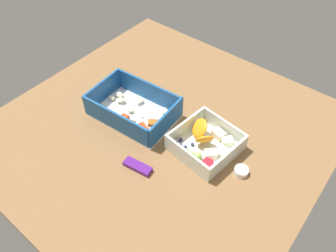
% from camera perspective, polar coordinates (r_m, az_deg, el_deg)
% --- Properties ---
extents(table_surface, '(0.80, 0.80, 0.02)m').
position_cam_1_polar(table_surface, '(0.87, -1.10, -0.89)').
color(table_surface, brown).
rests_on(table_surface, ground).
extents(pasta_container, '(0.23, 0.16, 0.07)m').
position_cam_1_polar(pasta_container, '(0.89, -5.99, 2.79)').
color(pasta_container, white).
rests_on(pasta_container, table_surface).
extents(fruit_bowl, '(0.16, 0.16, 0.06)m').
position_cam_1_polar(fruit_bowl, '(0.81, 6.54, -3.02)').
color(fruit_bowl, silver).
rests_on(fruit_bowl, table_surface).
extents(candy_bar, '(0.07, 0.03, 0.01)m').
position_cam_1_polar(candy_bar, '(0.78, -5.26, -6.99)').
color(candy_bar, '#51197A').
rests_on(candy_bar, table_surface).
extents(paper_cup_liner, '(0.03, 0.03, 0.01)m').
position_cam_1_polar(paper_cup_liner, '(0.79, 12.55, -7.61)').
color(paper_cup_liner, white).
rests_on(paper_cup_liner, table_surface).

